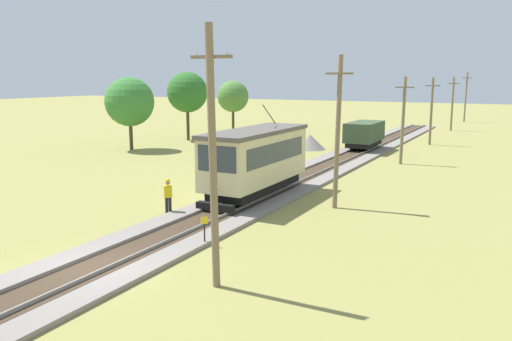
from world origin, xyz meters
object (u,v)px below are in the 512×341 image
at_px(utility_pole_distant, 452,103).
at_px(gravel_pile, 310,142).
at_px(utility_pole_horizon, 466,96).
at_px(utility_pole_near_tram, 338,131).
at_px(tree_left_far, 233,96).
at_px(red_tram, 256,159).
at_px(trackside_signal_marker, 204,230).
at_px(tree_left_near, 130,102).
at_px(utility_pole_far, 431,111).
at_px(utility_pole_foreground, 213,158).
at_px(utility_pole_mid, 403,119).
at_px(tree_right_far, 187,92).
at_px(freight_car, 364,134).
at_px(track_worker, 168,195).

distance_m(utility_pole_distant, gravel_pile, 25.94).
bearing_deg(utility_pole_horizon, utility_pole_near_tram, -90.00).
xyz_separation_m(utility_pole_distant, tree_left_far, (-23.59, -13.36, 0.87)).
xyz_separation_m(red_tram, utility_pole_horizon, (4.48, 59.03, 1.58)).
bearing_deg(trackside_signal_marker, tree_left_far, 118.48).
bearing_deg(tree_left_near, red_tram, -32.28).
distance_m(red_tram, tree_left_far, 36.24).
bearing_deg(utility_pole_horizon, red_tram, -94.34).
xyz_separation_m(utility_pole_far, utility_pole_distant, (0.00, 15.56, 0.03)).
distance_m(utility_pole_foreground, utility_pole_near_tram, 11.71).
height_order(utility_pole_mid, trackside_signal_marker, utility_pole_mid).
bearing_deg(utility_pole_foreground, tree_right_far, 125.96).
bearing_deg(red_tram, tree_right_far, 132.30).
height_order(freight_car, tree_left_near, tree_left_near).
height_order(utility_pole_horizon, track_worker, utility_pole_horizon).
relative_size(freight_car, track_worker, 2.91).
distance_m(gravel_pile, tree_right_far, 14.69).
bearing_deg(trackside_signal_marker, freight_car, 93.80).
bearing_deg(tree_left_far, utility_pole_near_tram, -52.21).
bearing_deg(trackside_signal_marker, track_worker, 142.32).
bearing_deg(utility_pole_horizon, tree_left_far, -129.80).
relative_size(utility_pole_near_tram, trackside_signal_marker, 6.50).
height_order(utility_pole_horizon, gravel_pile, utility_pole_horizon).
height_order(utility_pole_foreground, tree_left_near, utility_pole_foreground).
distance_m(utility_pole_far, utility_pole_horizon, 30.51).
relative_size(utility_pole_horizon, tree_right_far, 1.03).
bearing_deg(utility_pole_horizon, utility_pole_mid, -90.00).
xyz_separation_m(utility_pole_near_tram, track_worker, (-6.72, -5.15, -2.95)).
distance_m(red_tram, utility_pole_horizon, 59.22).
bearing_deg(red_tram, utility_pole_mid, 74.01).
relative_size(utility_pole_distant, tree_left_near, 1.00).
xyz_separation_m(tree_left_far, tree_right_far, (0.29, -10.02, 0.76)).
height_order(red_tram, track_worker, red_tram).
xyz_separation_m(utility_pole_distant, tree_right_far, (-23.30, -23.39, 1.62)).
relative_size(utility_pole_mid, tree_left_far, 1.07).
bearing_deg(gravel_pile, red_tram, -76.50).
bearing_deg(trackside_signal_marker, utility_pole_distant, 87.21).
relative_size(utility_pole_foreground, utility_pole_horizon, 1.11).
distance_m(utility_pole_near_tram, tree_left_far, 38.51).
bearing_deg(freight_car, gravel_pile, -167.48).
bearing_deg(utility_pole_far, tree_left_near, -145.18).
distance_m(utility_pole_distant, trackside_signal_marker, 52.31).
height_order(utility_pole_near_tram, tree_right_far, utility_pole_near_tram).
height_order(utility_pole_near_tram, track_worker, utility_pole_near_tram).
height_order(freight_car, track_worker, freight_car).
xyz_separation_m(freight_car, tree_right_far, (-18.82, -0.39, 3.46)).
distance_m(utility_pole_far, tree_left_near, 28.79).
bearing_deg(tree_left_far, tree_left_near, -90.08).
height_order(freight_car, utility_pole_distant, utility_pole_distant).
xyz_separation_m(trackside_signal_marker, gravel_pile, (-6.74, 28.11, 0.03)).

